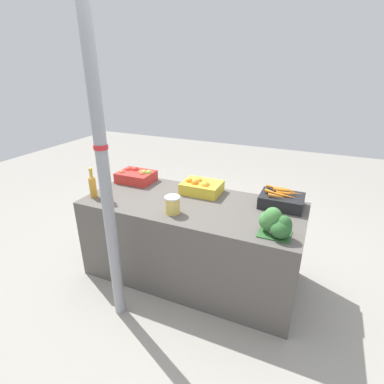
{
  "coord_description": "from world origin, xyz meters",
  "views": [
    {
      "loc": [
        0.94,
        -2.12,
        1.83
      ],
      "look_at": [
        0.0,
        0.0,
        0.84
      ],
      "focal_mm": 28.0,
      "sensor_mm": 36.0,
      "label": 1
    }
  ],
  "objects_px": {
    "apple_crate": "(136,176)",
    "orange_crate": "(201,187)",
    "support_pole": "(103,163)",
    "carrot_crate": "(282,200)",
    "juice_bottle_amber": "(93,185)",
    "juice_bottle_golden": "(103,186)",
    "broccoli_pile": "(276,224)",
    "pickle_jar": "(173,205)"
  },
  "relations": [
    {
      "from": "apple_crate",
      "to": "orange_crate",
      "type": "xyz_separation_m",
      "value": [
        0.71,
        -0.01,
        -0.0
      ]
    },
    {
      "from": "support_pole",
      "to": "carrot_crate",
      "type": "bearing_deg",
      "value": 40.85
    },
    {
      "from": "support_pole",
      "to": "juice_bottle_golden",
      "type": "xyz_separation_m",
      "value": [
        -0.4,
        0.43,
        -0.38
      ]
    },
    {
      "from": "support_pole",
      "to": "juice_bottle_amber",
      "type": "relative_size",
      "value": 9.19
    },
    {
      "from": "broccoli_pile",
      "to": "juice_bottle_golden",
      "type": "xyz_separation_m",
      "value": [
        -1.47,
        0.02,
        0.03
      ]
    },
    {
      "from": "support_pole",
      "to": "juice_bottle_golden",
      "type": "height_order",
      "value": "support_pole"
    },
    {
      "from": "juice_bottle_amber",
      "to": "apple_crate",
      "type": "bearing_deg",
      "value": 73.95
    },
    {
      "from": "orange_crate",
      "to": "support_pole",
      "type": "bearing_deg",
      "value": -110.14
    },
    {
      "from": "carrot_crate",
      "to": "support_pole",
      "type": "bearing_deg",
      "value": -139.15
    },
    {
      "from": "support_pole",
      "to": "juice_bottle_golden",
      "type": "bearing_deg",
      "value": 132.97
    },
    {
      "from": "apple_crate",
      "to": "broccoli_pile",
      "type": "relative_size",
      "value": 1.5
    },
    {
      "from": "apple_crate",
      "to": "juice_bottle_amber",
      "type": "xyz_separation_m",
      "value": [
        -0.14,
        -0.47,
        0.05
      ]
    },
    {
      "from": "support_pole",
      "to": "apple_crate",
      "type": "distance_m",
      "value": 1.07
    },
    {
      "from": "orange_crate",
      "to": "carrot_crate",
      "type": "distance_m",
      "value": 0.71
    },
    {
      "from": "carrot_crate",
      "to": "juice_bottle_amber",
      "type": "relative_size",
      "value": 1.29
    },
    {
      "from": "juice_bottle_golden",
      "to": "pickle_jar",
      "type": "bearing_deg",
      "value": 0.07
    },
    {
      "from": "broccoli_pile",
      "to": "juice_bottle_amber",
      "type": "xyz_separation_m",
      "value": [
        -1.59,
        0.02,
        0.02
      ]
    },
    {
      "from": "orange_crate",
      "to": "juice_bottle_golden",
      "type": "height_order",
      "value": "juice_bottle_golden"
    },
    {
      "from": "broccoli_pile",
      "to": "pickle_jar",
      "type": "xyz_separation_m",
      "value": [
        -0.8,
        0.02,
        -0.02
      ]
    },
    {
      "from": "pickle_jar",
      "to": "apple_crate",
      "type": "bearing_deg",
      "value": 144.07
    },
    {
      "from": "orange_crate",
      "to": "juice_bottle_golden",
      "type": "distance_m",
      "value": 0.87
    },
    {
      "from": "juice_bottle_amber",
      "to": "juice_bottle_golden",
      "type": "xyz_separation_m",
      "value": [
        0.12,
        -0.0,
        0.01
      ]
    },
    {
      "from": "apple_crate",
      "to": "broccoli_pile",
      "type": "distance_m",
      "value": 1.54
    },
    {
      "from": "broccoli_pile",
      "to": "carrot_crate",
      "type": "bearing_deg",
      "value": 94.12
    },
    {
      "from": "broccoli_pile",
      "to": "pickle_jar",
      "type": "distance_m",
      "value": 0.8
    },
    {
      "from": "support_pole",
      "to": "carrot_crate",
      "type": "height_order",
      "value": "support_pole"
    },
    {
      "from": "support_pole",
      "to": "pickle_jar",
      "type": "relative_size",
      "value": 17.54
    },
    {
      "from": "orange_crate",
      "to": "pickle_jar",
      "type": "height_order",
      "value": "pickle_jar"
    },
    {
      "from": "apple_crate",
      "to": "broccoli_pile",
      "type": "height_order",
      "value": "broccoli_pile"
    },
    {
      "from": "support_pole",
      "to": "broccoli_pile",
      "type": "relative_size",
      "value": 10.68
    },
    {
      "from": "orange_crate",
      "to": "pickle_jar",
      "type": "relative_size",
      "value": 2.46
    },
    {
      "from": "carrot_crate",
      "to": "apple_crate",
      "type": "bearing_deg",
      "value": -179.97
    },
    {
      "from": "support_pole",
      "to": "pickle_jar",
      "type": "height_order",
      "value": "support_pole"
    },
    {
      "from": "apple_crate",
      "to": "carrot_crate",
      "type": "height_order",
      "value": "carrot_crate"
    },
    {
      "from": "orange_crate",
      "to": "juice_bottle_amber",
      "type": "distance_m",
      "value": 0.97
    },
    {
      "from": "apple_crate",
      "to": "broccoli_pile",
      "type": "bearing_deg",
      "value": -18.63
    },
    {
      "from": "support_pole",
      "to": "pickle_jar",
      "type": "xyz_separation_m",
      "value": [
        0.27,
        0.43,
        -0.43
      ]
    },
    {
      "from": "support_pole",
      "to": "broccoli_pile",
      "type": "height_order",
      "value": "support_pole"
    },
    {
      "from": "juice_bottle_amber",
      "to": "pickle_jar",
      "type": "bearing_deg",
      "value": 0.06
    },
    {
      "from": "orange_crate",
      "to": "juice_bottle_amber",
      "type": "xyz_separation_m",
      "value": [
        -0.84,
        -0.47,
        0.05
      ]
    },
    {
      "from": "apple_crate",
      "to": "carrot_crate",
      "type": "xyz_separation_m",
      "value": [
        1.42,
        0.0,
        -0.0
      ]
    },
    {
      "from": "broccoli_pile",
      "to": "orange_crate",
      "type": "bearing_deg",
      "value": 147.09
    }
  ]
}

